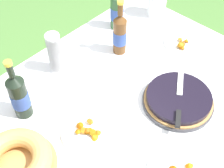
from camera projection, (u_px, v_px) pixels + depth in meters
name	position (u px, v px, depth m)	size (l,w,h in m)	color
garden_table	(114.00, 121.00, 1.49)	(1.68, 1.17, 0.76)	#A87A47
tablecloth	(114.00, 115.00, 1.45)	(1.69, 1.18, 0.10)	white
berry_tart	(178.00, 100.00, 1.46)	(0.34, 0.34, 0.06)	#38383D
serving_knife	(179.00, 100.00, 1.42)	(0.33, 0.22, 0.01)	silver
bundt_cake	(15.00, 161.00, 1.23)	(0.33, 0.33, 0.09)	#B78447
cup_stack	(55.00, 53.00, 1.55)	(0.07, 0.07, 0.23)	white
cider_bottle_green	(117.00, 10.00, 1.79)	(0.08, 0.08, 0.32)	#2D562D
cider_bottle_amber	(120.00, 34.00, 1.64)	(0.07, 0.07, 0.32)	brown
juice_bottle_red	(19.00, 96.00, 1.35)	(0.08, 0.08, 0.33)	black
snack_plate_right	(86.00, 132.00, 1.36)	(0.22, 0.22, 0.06)	white
snack_plate_far	(182.00, 43.00, 1.76)	(0.20, 0.20, 0.06)	white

